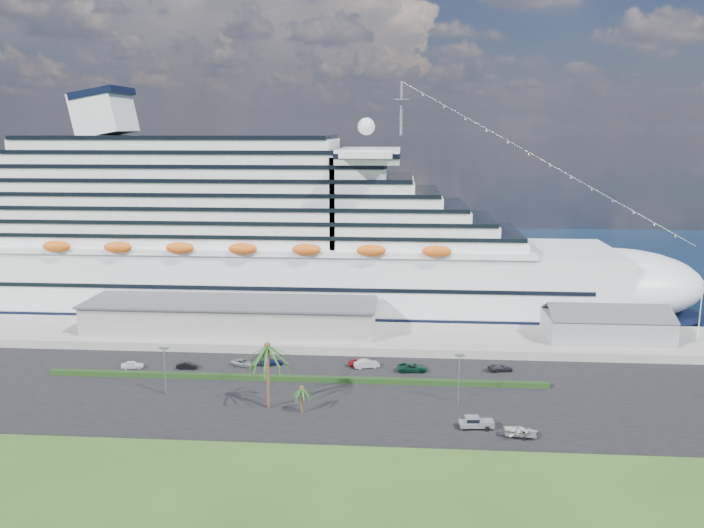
# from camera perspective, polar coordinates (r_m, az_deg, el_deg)

# --- Properties ---
(ground) EXTENTS (420.00, 420.00, 0.00)m
(ground) POSITION_cam_1_polar(r_m,az_deg,el_deg) (106.47, -1.92, -12.91)
(ground) COLOR #2A4E1A
(ground) RESTS_ON ground
(asphalt_lot) EXTENTS (140.00, 38.00, 0.12)m
(asphalt_lot) POSITION_cam_1_polar(r_m,az_deg,el_deg) (116.52, -1.33, -10.69)
(asphalt_lot) COLOR black
(asphalt_lot) RESTS_ON ground
(wharf) EXTENTS (240.00, 20.00, 1.80)m
(wharf) POSITION_cam_1_polar(r_m,az_deg,el_deg) (143.48, -0.20, -6.08)
(wharf) COLOR gray
(wharf) RESTS_ON ground
(water) EXTENTS (420.00, 160.00, 0.02)m
(water) POSITION_cam_1_polar(r_m,az_deg,el_deg) (230.99, 1.55, 0.32)
(water) COLOR black
(water) RESTS_ON ground
(cruise_ship) EXTENTS (191.00, 38.00, 54.00)m
(cruise_ship) POSITION_cam_1_polar(r_m,az_deg,el_deg) (165.99, -6.98, 1.81)
(cruise_ship) COLOR silver
(cruise_ship) RESTS_ON ground
(terminal_building) EXTENTS (61.00, 15.00, 6.30)m
(terminal_building) POSITION_cam_1_polar(r_m,az_deg,el_deg) (146.34, -10.03, -4.23)
(terminal_building) COLOR gray
(terminal_building) RESTS_ON wharf
(port_shed) EXTENTS (24.00, 12.31, 7.37)m
(port_shed) POSITION_cam_1_polar(r_m,az_deg,el_deg) (147.96, 20.39, -4.85)
(port_shed) COLOR gray
(port_shed) RESTS_ON wharf
(flagpole) EXTENTS (1.08, 0.16, 12.00)m
(flagpole) POSITION_cam_1_polar(r_m,az_deg,el_deg) (153.04, 27.00, -3.36)
(flagpole) COLOR silver
(flagpole) RESTS_ON wharf
(hedge) EXTENTS (88.00, 1.10, 0.90)m
(hedge) POSITION_cam_1_polar(r_m,az_deg,el_deg) (121.94, -4.89, -9.46)
(hedge) COLOR black
(hedge) RESTS_ON asphalt_lot
(lamp_post_left) EXTENTS (1.60, 0.35, 8.27)m
(lamp_post_left) POSITION_cam_1_polar(r_m,az_deg,el_deg) (117.87, -15.30, -8.10)
(lamp_post_left) COLOR gray
(lamp_post_left) RESTS_ON asphalt_lot
(lamp_post_right) EXTENTS (1.60, 0.35, 8.27)m
(lamp_post_right) POSITION_cam_1_polar(r_m,az_deg,el_deg) (111.72, 8.90, -8.91)
(lamp_post_right) COLOR gray
(lamp_post_right) RESTS_ON asphalt_lot
(palm_tall) EXTENTS (8.82, 8.82, 11.13)m
(palm_tall) POSITION_cam_1_polar(r_m,az_deg,el_deg) (108.28, -7.03, -7.35)
(palm_tall) COLOR #47301E
(palm_tall) RESTS_ON ground
(palm_short) EXTENTS (3.53, 3.53, 4.56)m
(palm_short) POSITION_cam_1_polar(r_m,az_deg,el_deg) (107.87, -4.20, -10.50)
(palm_short) COLOR #47301E
(palm_short) RESTS_ON ground
(parked_car_0) EXTENTS (4.27, 2.51, 1.37)m
(parked_car_0) POSITION_cam_1_polar(r_m,az_deg,el_deg) (133.71, -17.79, -7.98)
(parked_car_0) COLOR white
(parked_car_0) RESTS_ON asphalt_lot
(parked_car_1) EXTENTS (3.93, 1.62, 1.26)m
(parked_car_1) POSITION_cam_1_polar(r_m,az_deg,el_deg) (130.81, -13.53, -8.20)
(parked_car_1) COLOR black
(parked_car_1) RESTS_ON asphalt_lot
(parked_car_2) EXTENTS (4.99, 3.44, 1.27)m
(parked_car_2) POSITION_cam_1_polar(r_m,az_deg,el_deg) (130.31, -9.03, -8.10)
(parked_car_2) COLOR gray
(parked_car_2) RESTS_ON asphalt_lot
(parked_car_3) EXTENTS (4.71, 2.97, 1.27)m
(parked_car_3) POSITION_cam_1_polar(r_m,az_deg,el_deg) (130.12, -6.74, -8.06)
(parked_car_3) COLOR #121841
(parked_car_3) RESTS_ON asphalt_lot
(parked_car_4) EXTENTS (4.60, 2.37, 1.50)m
(parked_car_4) POSITION_cam_1_polar(r_m,az_deg,el_deg) (128.51, 0.66, -8.18)
(parked_car_4) COLOR maroon
(parked_car_4) RESTS_ON asphalt_lot
(parked_car_5) EXTENTS (4.98, 3.02, 1.55)m
(parked_car_5) POSITION_cam_1_polar(r_m,az_deg,el_deg) (127.74, 1.21, -8.29)
(parked_car_5) COLOR #B6B7BE
(parked_car_5) RESTS_ON asphalt_lot
(parked_car_6) EXTENTS (5.67, 2.97, 1.52)m
(parked_car_6) POSITION_cam_1_polar(r_m,az_deg,el_deg) (126.37, 5.04, -8.56)
(parked_car_6) COLOR #0D3624
(parked_car_6) RESTS_ON asphalt_lot
(parked_car_7) EXTENTS (4.84, 2.83, 1.32)m
(parked_car_7) POSITION_cam_1_polar(r_m,az_deg,el_deg) (128.90, 12.21, -8.42)
(parked_car_7) COLOR #232329
(parked_car_7) RESTS_ON asphalt_lot
(pickup_truck) EXTENTS (5.18, 2.24, 1.78)m
(pickup_truck) POSITION_cam_1_polar(r_m,az_deg,el_deg) (104.93, 10.26, -12.81)
(pickup_truck) COLOR black
(pickup_truck) RESTS_ON asphalt_lot
(boat_trailer) EXTENTS (5.64, 4.00, 1.58)m
(boat_trailer) POSITION_cam_1_polar(r_m,az_deg,el_deg) (103.30, 13.85, -13.33)
(boat_trailer) COLOR gray
(boat_trailer) RESTS_ON asphalt_lot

